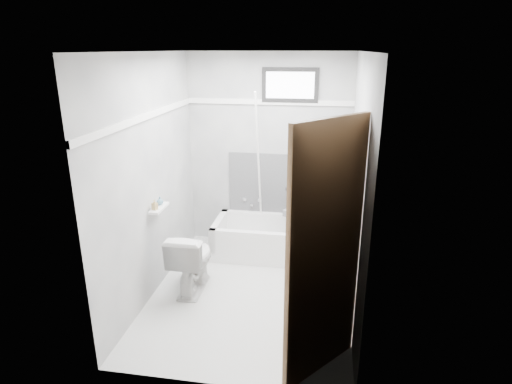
% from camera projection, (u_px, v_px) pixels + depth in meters
% --- Properties ---
extents(floor, '(2.60, 2.60, 0.00)m').
position_uv_depth(floor, '(251.00, 293.00, 4.46)').
color(floor, silver).
rests_on(floor, ground).
extents(ceiling, '(2.60, 2.60, 0.00)m').
position_uv_depth(ceiling, '(249.00, 52.00, 3.70)').
color(ceiling, silver).
rests_on(ceiling, floor).
extents(wall_back, '(2.00, 0.02, 2.40)m').
position_uv_depth(wall_back, '(268.00, 153.00, 5.29)').
color(wall_back, slate).
rests_on(wall_back, floor).
extents(wall_front, '(2.00, 0.02, 2.40)m').
position_uv_depth(wall_front, '(216.00, 241.00, 2.86)').
color(wall_front, slate).
rests_on(wall_front, floor).
extents(wall_left, '(0.02, 2.60, 2.40)m').
position_uv_depth(wall_left, '(151.00, 179.00, 4.23)').
color(wall_left, slate).
rests_on(wall_left, floor).
extents(wall_right, '(0.02, 2.60, 2.40)m').
position_uv_depth(wall_right, '(357.00, 189.00, 3.92)').
color(wall_right, slate).
rests_on(wall_right, floor).
extents(bathtub, '(1.50, 0.70, 0.42)m').
position_uv_depth(bathtub, '(276.00, 239.00, 5.24)').
color(bathtub, white).
rests_on(bathtub, floor).
extents(office_chair, '(0.84, 0.84, 1.06)m').
position_uv_depth(office_chair, '(312.00, 206.00, 5.08)').
color(office_chair, slate).
rests_on(office_chair, bathtub).
extents(toilet, '(0.38, 0.68, 0.66)m').
position_uv_depth(toilet, '(192.00, 260.00, 4.45)').
color(toilet, silver).
rests_on(toilet, floor).
extents(door, '(0.78, 0.78, 2.00)m').
position_uv_depth(door, '(363.00, 278.00, 2.79)').
color(door, '#533A1E').
rests_on(door, floor).
extents(window, '(0.66, 0.04, 0.40)m').
position_uv_depth(window, '(290.00, 85.00, 4.98)').
color(window, black).
rests_on(window, wall_back).
extents(backerboard, '(1.50, 0.02, 0.78)m').
position_uv_depth(backerboard, '(288.00, 185.00, 5.37)').
color(backerboard, '#4C4C4F').
rests_on(backerboard, wall_back).
extents(trim_back, '(2.00, 0.02, 0.06)m').
position_uv_depth(trim_back, '(269.00, 102.00, 5.08)').
color(trim_back, white).
rests_on(trim_back, wall_back).
extents(trim_left, '(0.02, 2.60, 0.06)m').
position_uv_depth(trim_left, '(147.00, 116.00, 4.03)').
color(trim_left, white).
rests_on(trim_left, wall_left).
extents(pole, '(0.02, 0.57, 1.88)m').
position_uv_depth(pole, '(259.00, 169.00, 5.13)').
color(pole, white).
rests_on(pole, bathtub).
extents(shelf, '(0.10, 0.32, 0.02)m').
position_uv_depth(shelf, '(159.00, 208.00, 4.30)').
color(shelf, white).
rests_on(shelf, wall_left).
extents(soap_bottle_a, '(0.06, 0.06, 0.10)m').
position_uv_depth(soap_bottle_a, '(155.00, 205.00, 4.21)').
color(soap_bottle_a, tan).
rests_on(soap_bottle_a, shelf).
extents(soap_bottle_b, '(0.08, 0.08, 0.08)m').
position_uv_depth(soap_bottle_b, '(160.00, 200.00, 4.34)').
color(soap_bottle_b, teal).
rests_on(soap_bottle_b, shelf).
extents(faucet, '(0.26, 0.10, 0.16)m').
position_uv_depth(faucet, '(252.00, 202.00, 5.50)').
color(faucet, silver).
rests_on(faucet, wall_back).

